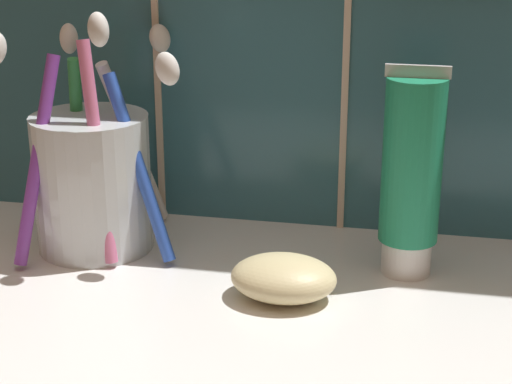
% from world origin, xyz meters
% --- Properties ---
extents(sink_counter, '(0.57, 0.32, 0.02)m').
position_xyz_m(sink_counter, '(0.00, 0.00, 0.01)').
color(sink_counter, white).
rests_on(sink_counter, ground).
extents(toothbrush_cup, '(0.13, 0.14, 0.18)m').
position_xyz_m(toothbrush_cup, '(-0.16, 0.08, 0.07)').
color(toothbrush_cup, silver).
rests_on(toothbrush_cup, sink_counter).
extents(toothpaste_tube, '(0.04, 0.04, 0.14)m').
position_xyz_m(toothpaste_tube, '(0.07, 0.08, 0.09)').
color(toothpaste_tube, white).
rests_on(toothpaste_tube, sink_counter).
extents(soap_bar, '(0.07, 0.05, 0.03)m').
position_xyz_m(soap_bar, '(-0.01, 0.03, 0.03)').
color(soap_bar, beige).
rests_on(soap_bar, sink_counter).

